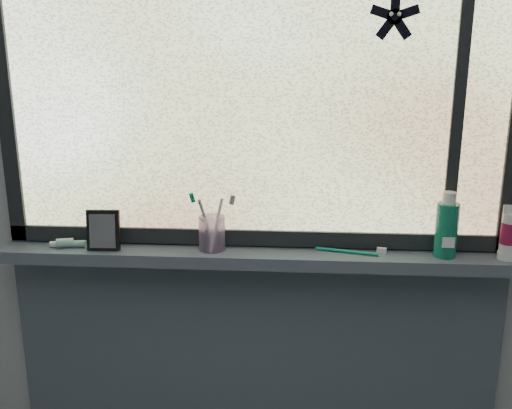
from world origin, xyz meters
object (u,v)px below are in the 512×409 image
Objects in this scene: mouthwash_bottle at (447,225)px; cream_tube at (509,231)px; vanity_mirror at (103,230)px; toothbrush_cup at (212,233)px.

cream_tube is at bearing -3.27° from mouthwash_bottle.
vanity_mirror is 1.07× the size of cream_tube.
mouthwash_bottle reaches higher than toothbrush_cup.
mouthwash_bottle is (0.72, -0.01, 0.05)m from toothbrush_cup.
vanity_mirror reaches higher than toothbrush_cup.
toothbrush_cup is 0.72m from mouthwash_bottle.
toothbrush_cup is at bearing 178.76° from cream_tube.
cream_tube is (1.24, 0.01, 0.03)m from vanity_mirror.
toothbrush_cup is 0.91× the size of cream_tube.
vanity_mirror is 1.24m from cream_tube.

